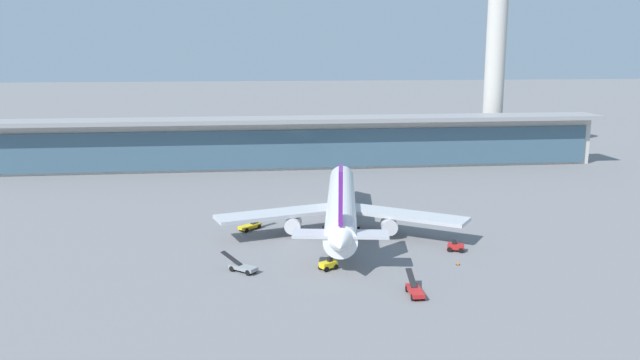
{
  "coord_description": "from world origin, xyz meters",
  "views": [
    {
      "loc": [
        -16.12,
        -121.05,
        34.92
      ],
      "look_at": [
        0.0,
        12.2,
        7.62
      ],
      "focal_mm": 36.31,
      "sensor_mm": 36.0,
      "label": 1
    }
  ],
  "objects": [
    {
      "name": "service_truck_under_wing_yellow",
      "position": [
        -2.87,
        -22.78,
        0.87
      ],
      "size": [
        3.33,
        2.94,
        2.05
      ],
      "color": "yellow",
      "rests_on": "ground"
    },
    {
      "name": "safety_cone_alpha",
      "position": [
        18.66,
        -23.0,
        0.32
      ],
      "size": [
        0.62,
        0.62,
        0.7
      ],
      "color": "orange",
      "rests_on": "ground"
    },
    {
      "name": "service_truck_mid_apron_grey",
      "position": [
        -16.67,
        -22.13,
        0.81
      ],
      "size": [
        6.02,
        5.49,
        2.7
      ],
      "color": "gray",
      "rests_on": "ground"
    },
    {
      "name": "terminal_building",
      "position": [
        0.0,
        68.27,
        7.87
      ],
      "size": [
        183.6,
        12.8,
        15.2
      ],
      "color": "beige",
      "rests_on": "ground"
    },
    {
      "name": "airliner_on_stand",
      "position": [
        2.59,
        -0.67,
        5.22
      ],
      "size": [
        47.28,
        62.09,
        16.57
      ],
      "color": "white",
      "rests_on": "ground"
    },
    {
      "name": "service_truck_near_nose_yellow",
      "position": [
        -14.94,
        2.28,
        0.81
      ],
      "size": [
        5.9,
        5.62,
        2.7
      ],
      "color": "yellow",
      "rests_on": "ground"
    },
    {
      "name": "service_truck_by_tail_red",
      "position": [
        8.04,
        -35.23,
        0.81
      ],
      "size": [
        2.02,
        6.83,
        2.7
      ],
      "color": "#B21E1E",
      "rests_on": "ground"
    },
    {
      "name": "service_truck_on_taxiway_red",
      "position": [
        20.59,
        -15.95,
        0.87
      ],
      "size": [
        3.3,
        2.67,
        2.05
      ],
      "color": "#B21E1E",
      "rests_on": "ground"
    },
    {
      "name": "control_tower",
      "position": [
        65.83,
        83.34,
        42.39
      ],
      "size": [
        12.0,
        12.0,
        77.94
      ],
      "color": "beige",
      "rests_on": "ground"
    },
    {
      "name": "ground_plane",
      "position": [
        0.0,
        0.0,
        0.0
      ],
      "size": [
        1200.0,
        1200.0,
        0.0
      ],
      "primitive_type": "plane",
      "color": "slate"
    }
  ]
}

